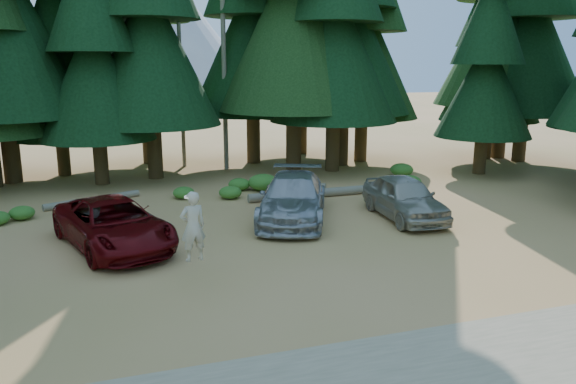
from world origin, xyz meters
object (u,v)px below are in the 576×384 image
object	(u,v)px
silver_minivan_center	(293,198)
frisbee_player	(193,226)
log_right	(313,193)
silver_minivan_right	(405,197)
log_mid	(287,184)
log_left	(93,200)
red_pickup	(113,224)

from	to	relation	value
silver_minivan_center	frisbee_player	size ratio (longest dim) A/B	3.05
silver_minivan_center	log_right	bearing A→B (deg)	79.84
frisbee_player	log_right	xyz separation A→B (m)	(6.12, 7.63, -1.29)
silver_minivan_right	log_mid	size ratio (longest dim) A/B	1.24
silver_minivan_right	frisbee_player	distance (m)	8.95
silver_minivan_right	frisbee_player	world-z (taller)	frisbee_player
log_left	log_mid	size ratio (longest dim) A/B	1.07
red_pickup	log_right	distance (m)	9.05
red_pickup	frisbee_player	distance (m)	4.03
frisbee_player	red_pickup	bearing A→B (deg)	-72.10
silver_minivan_center	log_right	world-z (taller)	silver_minivan_center
log_mid	log_left	bearing A→B (deg)	-138.37
silver_minivan_right	log_mid	world-z (taller)	silver_minivan_right
frisbee_player	log_mid	xyz separation A→B (m)	(5.70, 9.92, -1.32)
log_left	log_right	size ratio (longest dim) A/B	0.69
frisbee_player	log_right	world-z (taller)	frisbee_player
frisbee_player	log_left	world-z (taller)	frisbee_player
silver_minivan_center	silver_minivan_right	bearing A→B (deg)	7.59
silver_minivan_center	silver_minivan_right	world-z (taller)	silver_minivan_center
red_pickup	silver_minivan_right	xyz separation A→B (m)	(10.02, 0.20, 0.03)
silver_minivan_center	log_left	size ratio (longest dim) A/B	1.43
log_right	silver_minivan_right	bearing A→B (deg)	-64.13
silver_minivan_right	log_right	world-z (taller)	silver_minivan_right
frisbee_player	log_mid	world-z (taller)	frisbee_player
log_left	log_mid	world-z (taller)	log_mid
frisbee_player	log_right	distance (m)	9.87
log_right	frisbee_player	bearing A→B (deg)	-129.73
silver_minivan_center	log_right	xyz separation A→B (m)	(1.88, 2.91, -0.62)
frisbee_player	log_right	size ratio (longest dim) A/B	0.32
log_left	silver_minivan_right	bearing A→B (deg)	-50.86
red_pickup	log_mid	distance (m)	9.98
silver_minivan_right	log_left	world-z (taller)	silver_minivan_right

